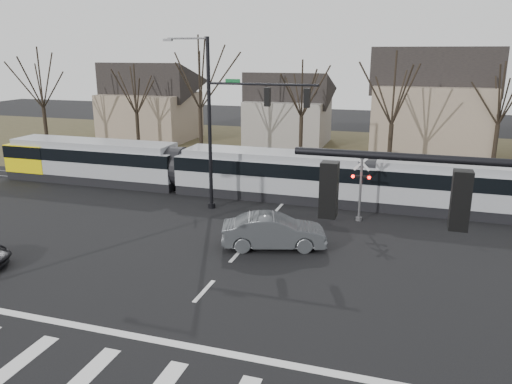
% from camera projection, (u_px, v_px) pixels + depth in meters
% --- Properties ---
extents(ground, '(140.00, 140.00, 0.00)m').
position_uv_depth(ground, '(183.00, 315.00, 18.39)').
color(ground, black).
extents(grass_verge, '(140.00, 28.00, 0.01)m').
position_uv_depth(grass_verge, '(328.00, 153.00, 47.76)').
color(grass_verge, '#38331E').
rests_on(grass_verge, ground).
extents(crosswalk, '(27.00, 2.60, 0.01)m').
position_uv_depth(crosswalk, '(124.00, 380.00, 14.72)').
color(crosswalk, silver).
rests_on(crosswalk, ground).
extents(stop_line, '(28.00, 0.35, 0.01)m').
position_uv_depth(stop_line, '(159.00, 341.00, 16.74)').
color(stop_line, silver).
rests_on(stop_line, ground).
extents(lane_dashes, '(0.18, 30.00, 0.01)m').
position_uv_depth(lane_dashes, '(288.00, 198.00, 33.08)').
color(lane_dashes, silver).
rests_on(lane_dashes, ground).
extents(rail_pair, '(90.00, 1.52, 0.06)m').
position_uv_depth(rail_pair, '(287.00, 198.00, 32.89)').
color(rail_pair, '#59595E').
rests_on(rail_pair, ground).
extents(tram, '(40.39, 3.00, 3.06)m').
position_uv_depth(tram, '(268.00, 172.00, 33.02)').
color(tram, gray).
rests_on(tram, ground).
extents(sedan, '(4.64, 6.08, 1.67)m').
position_uv_depth(sedan, '(274.00, 231.00, 24.53)').
color(sedan, '#414448').
rests_on(sedan, ground).
extents(signal_pole_far, '(9.28, 0.44, 10.20)m').
position_uv_depth(signal_pole_far, '(235.00, 117.00, 29.01)').
color(signal_pole_far, black).
rests_on(signal_pole_far, ground).
extents(rail_crossing_signal, '(1.08, 0.36, 4.00)m').
position_uv_depth(rail_crossing_signal, '(360.00, 189.00, 28.17)').
color(rail_crossing_signal, '#59595B').
rests_on(rail_crossing_signal, ground).
extents(tree_row, '(59.20, 7.20, 10.00)m').
position_uv_depth(tree_row, '(343.00, 108.00, 40.32)').
color(tree_row, black).
rests_on(tree_row, ground).
extents(house_a, '(9.72, 8.64, 8.60)m').
position_uv_depth(house_a, '(150.00, 98.00, 54.18)').
color(house_a, gray).
rests_on(house_a, ground).
extents(house_b, '(8.64, 7.56, 7.65)m').
position_uv_depth(house_b, '(288.00, 105.00, 51.80)').
color(house_b, gray).
rests_on(house_b, ground).
extents(house_c, '(10.80, 8.64, 10.10)m').
position_uv_depth(house_c, '(432.00, 99.00, 44.65)').
color(house_c, gray).
rests_on(house_c, ground).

